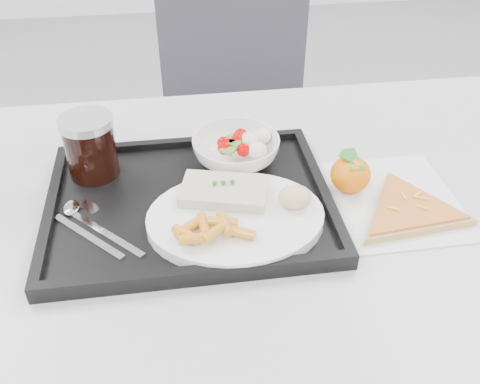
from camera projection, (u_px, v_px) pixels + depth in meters
table at (256, 233)px, 0.92m from camera, size 1.20×0.80×0.75m
chair at (238, 115)px, 1.54m from camera, size 0.45×0.45×0.93m
tray at (190, 203)px, 0.86m from camera, size 0.45×0.35×0.03m
dinner_plate at (236, 218)px, 0.81m from camera, size 0.27×0.27×0.02m
fish_fillet at (224, 191)px, 0.83m from camera, size 0.15×0.11×0.03m
bread_roll at (295, 197)px, 0.81m from camera, size 0.06×0.05×0.03m
salad_bowl at (236, 150)px, 0.93m from camera, size 0.15×0.15×0.05m
cola_glass at (90, 145)px, 0.89m from camera, size 0.09×0.09×0.11m
cutlery at (88, 223)px, 0.81m from camera, size 0.14×0.15×0.01m
napkin at (381, 201)px, 0.88m from camera, size 0.25×0.24×0.00m
tangerine at (350, 174)px, 0.88m from camera, size 0.09×0.09×0.07m
pizza_slice at (409, 211)px, 0.85m from camera, size 0.31×0.31×0.02m
carrot_pile at (209, 229)px, 0.76m from camera, size 0.12×0.07×0.02m
salad_contents at (246, 142)px, 0.93m from camera, size 0.10×0.08×0.03m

